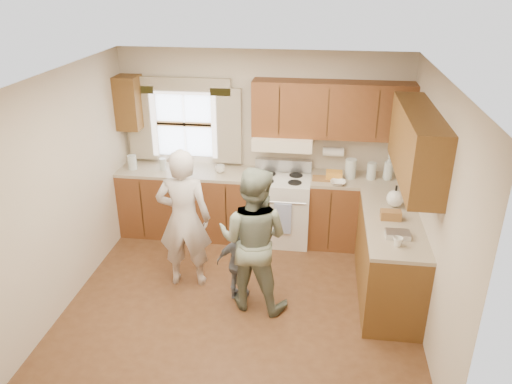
# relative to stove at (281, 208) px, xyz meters

# --- Properties ---
(room) EXTENTS (3.80, 3.80, 3.80)m
(room) POSITION_rel_stove_xyz_m (-0.30, -1.44, 0.78)
(room) COLOR #502E19
(room) RESTS_ON ground
(kitchen_fixtures) EXTENTS (3.80, 2.25, 2.15)m
(kitchen_fixtures) POSITION_rel_stove_xyz_m (0.31, -0.36, 0.37)
(kitchen_fixtures) COLOR #4C2510
(kitchen_fixtures) RESTS_ON ground
(stove) EXTENTS (0.76, 0.67, 1.07)m
(stove) POSITION_rel_stove_xyz_m (0.00, 0.00, 0.00)
(stove) COLOR silver
(stove) RESTS_ON ground
(woman_left) EXTENTS (0.64, 0.46, 1.67)m
(woman_left) POSITION_rel_stove_xyz_m (-1.00, -1.19, 0.37)
(woman_left) COLOR beige
(woman_left) RESTS_ON ground
(woman_right) EXTENTS (0.89, 0.76, 1.62)m
(woman_right) POSITION_rel_stove_xyz_m (-0.17, -1.50, 0.34)
(woman_right) COLOR #2A422D
(woman_right) RESTS_ON ground
(child) EXTENTS (0.53, 0.24, 0.89)m
(child) POSITION_rel_stove_xyz_m (-0.33, -1.41, -0.02)
(child) COLOR slate
(child) RESTS_ON ground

